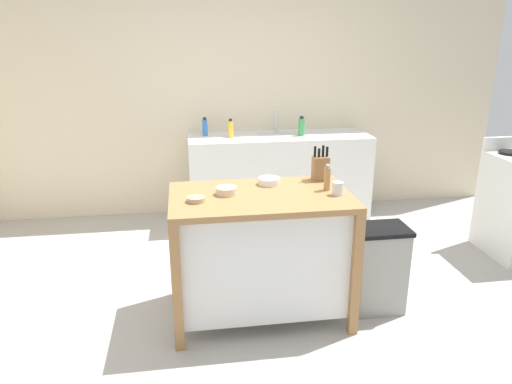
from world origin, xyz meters
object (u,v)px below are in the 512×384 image
at_px(drinking_cup, 338,189).
at_px(bottle_dish_soap, 205,127).
at_px(trash_bin, 379,268).
at_px(bowl_ceramic_small, 226,191).
at_px(bowl_ceramic_wide, 269,181).
at_px(pepper_grinder, 327,178).
at_px(bowl_stoneware_deep, 196,199).
at_px(knife_block, 320,167).
at_px(sink_faucet, 277,122).
at_px(kitchen_island, 260,249).
at_px(bottle_hand_soap, 301,127).
at_px(bottle_spray_cleaner, 231,129).

height_order(drinking_cup, bottle_dish_soap, bottle_dish_soap).
bearing_deg(trash_bin, bowl_ceramic_small, 174.61).
xyz_separation_m(bowl_ceramic_wide, trash_bin, (0.74, -0.27, -0.59)).
bearing_deg(pepper_grinder, trash_bin, -13.56).
relative_size(bowl_ceramic_small, bowl_stoneware_deep, 1.21).
distance_m(knife_block, bowl_ceramic_small, 0.73).
distance_m(pepper_grinder, sink_faucet, 1.95).
bearing_deg(trash_bin, bowl_ceramic_wide, 160.02).
distance_m(knife_block, drinking_cup, 0.35).
xyz_separation_m(kitchen_island, bottle_dish_soap, (-0.26, 1.93, 0.47)).
bearing_deg(bottle_dish_soap, bowl_ceramic_small, -88.72).
bearing_deg(knife_block, bottle_hand_soap, 81.30).
distance_m(bowl_ceramic_wide, pepper_grinder, 0.41).
relative_size(knife_block, bottle_dish_soap, 1.35).
xyz_separation_m(kitchen_island, drinking_cup, (0.49, -0.08, 0.43)).
relative_size(drinking_cup, bottle_dish_soap, 0.46).
bearing_deg(bowl_stoneware_deep, drinking_cup, -0.24).
distance_m(kitchen_island, bottle_hand_soap, 1.98).
relative_size(pepper_grinder, bottle_hand_soap, 0.93).
xyz_separation_m(drinking_cup, bottle_spray_cleaner, (-0.51, 1.89, 0.04)).
height_order(bowl_ceramic_small, pepper_grinder, pepper_grinder).
bearing_deg(pepper_grinder, drinking_cup, -70.28).
relative_size(knife_block, pepper_grinder, 1.38).
relative_size(drinking_cup, sink_faucet, 0.39).
height_order(kitchen_island, bottle_hand_soap, bottle_hand_soap).
bearing_deg(bowl_stoneware_deep, bowl_ceramic_small, 29.27).
bearing_deg(kitchen_island, bottle_hand_soap, 68.44).
xyz_separation_m(knife_block, bottle_dish_soap, (-0.74, 1.67, -0.01)).
xyz_separation_m(bowl_stoneware_deep, trash_bin, (1.26, 0.01, -0.59)).
xyz_separation_m(trash_bin, bottle_dish_soap, (-1.10, 2.00, 0.65)).
xyz_separation_m(knife_block, drinking_cup, (0.02, -0.34, -0.05)).
distance_m(kitchen_island, knife_block, 0.72).
bearing_deg(kitchen_island, knife_block, 28.72).
relative_size(bowl_ceramic_wide, bottle_hand_soap, 0.77).
bearing_deg(bottle_dish_soap, pepper_grinder, -69.39).
distance_m(knife_block, trash_bin, 0.82).
height_order(knife_block, pepper_grinder, knife_block).
relative_size(trash_bin, sink_faucet, 2.86).
bearing_deg(knife_block, drinking_cup, -86.71).
bearing_deg(bowl_ceramic_wide, bowl_stoneware_deep, -151.28).
bearing_deg(bottle_spray_cleaner, pepper_grinder, -75.27).
bearing_deg(trash_bin, bottle_hand_soap, 93.87).
bearing_deg(pepper_grinder, bowl_ceramic_wide, 153.80).
xyz_separation_m(pepper_grinder, bottle_spray_cleaner, (-0.47, 1.78, -0.00)).
bearing_deg(sink_faucet, bowl_ceramic_small, -110.06).
bearing_deg(trash_bin, pepper_grinder, 166.44).
xyz_separation_m(kitchen_island, knife_block, (0.47, 0.26, 0.48)).
bearing_deg(drinking_cup, bowl_ceramic_wide, 144.38).
height_order(bowl_stoneware_deep, bottle_dish_soap, bottle_dish_soap).
relative_size(trash_bin, bottle_dish_soap, 3.39).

